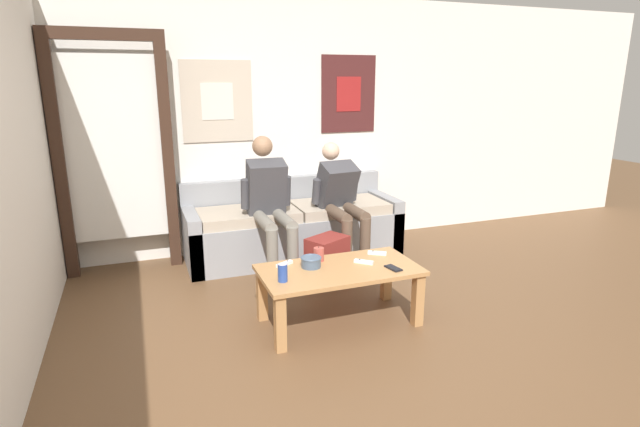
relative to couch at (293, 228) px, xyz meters
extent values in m
plane|color=brown|center=(-0.28, -2.30, -0.29)|extent=(18.00, 18.00, 0.00)
cube|color=white|center=(-0.28, 0.38, 0.99)|extent=(10.00, 0.05, 2.55)
cube|color=beige|center=(-0.64, 0.34, 1.24)|extent=(0.68, 0.01, 0.77)
cube|color=silver|center=(-0.64, 0.34, 1.24)|extent=(0.31, 0.01, 0.35)
cube|color=#471E1E|center=(0.74, 0.34, 1.30)|extent=(0.61, 0.01, 0.79)
cube|color=maroon|center=(0.74, 0.34, 1.30)|extent=(0.28, 0.01, 0.36)
cube|color=#382319|center=(-2.05, 0.15, 0.74)|extent=(0.10, 0.10, 2.05)
cube|color=#382319|center=(-1.15, 0.15, 0.74)|extent=(0.10, 0.10, 2.05)
cube|color=#382319|center=(-1.60, 0.15, 1.81)|extent=(1.00, 0.10, 0.10)
cube|color=silver|center=(-1.60, 0.17, 0.84)|extent=(0.82, 0.02, 1.64)
cube|color=gray|center=(0.00, 0.29, 0.09)|extent=(2.12, 0.13, 0.76)
cube|color=gray|center=(0.00, -0.08, -0.07)|extent=(2.12, 0.61, 0.43)
cube|color=gray|center=(-1.00, -0.08, -0.01)|extent=(0.12, 0.61, 0.55)
cube|color=gray|center=(1.00, -0.08, -0.01)|extent=(0.12, 0.61, 0.55)
cube|color=#B2A38E|center=(-0.47, -0.08, 0.20)|extent=(0.92, 0.57, 0.10)
cube|color=#B2A38E|center=(0.47, -0.08, 0.20)|extent=(0.92, 0.57, 0.10)
cube|color=#B27F4C|center=(-0.13, -1.52, 0.12)|extent=(1.14, 0.59, 0.03)
cube|color=#B27F4C|center=(-0.65, -1.28, -0.09)|extent=(0.07, 0.07, 0.39)
cube|color=#B27F4C|center=(0.39, -1.28, -0.09)|extent=(0.07, 0.07, 0.39)
cube|color=#B27F4C|center=(-0.65, -1.76, -0.09)|extent=(0.07, 0.07, 0.39)
cube|color=#B27F4C|center=(0.39, -1.76, -0.09)|extent=(0.07, 0.07, 0.39)
cylinder|color=gray|center=(-0.42, -0.55, 0.25)|extent=(0.11, 0.44, 0.11)
cylinder|color=gray|center=(-0.42, -0.77, -0.01)|extent=(0.10, 0.10, 0.51)
cube|color=#232328|center=(-0.42, -0.84, -0.26)|extent=(0.11, 0.25, 0.05)
cylinder|color=gray|center=(-0.24, -0.55, 0.25)|extent=(0.11, 0.44, 0.11)
cylinder|color=gray|center=(-0.24, -0.77, -0.01)|extent=(0.10, 0.10, 0.51)
cube|color=#232328|center=(-0.24, -0.84, -0.26)|extent=(0.11, 0.25, 0.05)
cube|color=#3F3F44|center=(-0.33, -0.27, 0.49)|extent=(0.35, 0.35, 0.54)
sphere|color=#9E7556|center=(-0.33, -0.17, 0.86)|extent=(0.19, 0.19, 0.19)
cylinder|color=#3F3F44|center=(-0.53, -0.26, 0.45)|extent=(0.08, 0.11, 0.28)
cylinder|color=#3F3F44|center=(-0.14, -0.26, 0.45)|extent=(0.08, 0.11, 0.28)
cylinder|color=brown|center=(0.28, -0.53, 0.25)|extent=(0.11, 0.40, 0.11)
cylinder|color=brown|center=(0.28, -0.73, -0.01)|extent=(0.10, 0.10, 0.51)
cube|color=#232328|center=(0.28, -0.80, -0.26)|extent=(0.11, 0.25, 0.05)
cylinder|color=brown|center=(0.46, -0.53, 0.25)|extent=(0.11, 0.40, 0.11)
cylinder|color=brown|center=(0.46, -0.73, -0.01)|extent=(0.10, 0.10, 0.51)
cube|color=#232328|center=(0.46, -0.80, -0.26)|extent=(0.11, 0.25, 0.05)
cube|color=#3F3F44|center=(0.37, -0.24, 0.45)|extent=(0.39, 0.42, 0.50)
sphere|color=beige|center=(0.37, -0.10, 0.77)|extent=(0.17, 0.17, 0.17)
cylinder|color=#3F3F44|center=(0.17, -0.22, 0.41)|extent=(0.08, 0.13, 0.26)
cylinder|color=#3F3F44|center=(0.56, -0.22, 0.41)|extent=(0.08, 0.13, 0.26)
cube|color=maroon|center=(0.06, -0.81, -0.08)|extent=(0.41, 0.37, 0.42)
cube|color=maroon|center=(0.11, -0.90, -0.17)|extent=(0.25, 0.18, 0.19)
cylinder|color=#475B75|center=(-0.31, -1.43, 0.18)|extent=(0.14, 0.14, 0.07)
torus|color=#475B75|center=(-0.31, -1.43, 0.21)|extent=(0.15, 0.15, 0.02)
cylinder|color=#B24C42|center=(-0.22, -1.33, 0.19)|extent=(0.08, 0.08, 0.10)
cylinder|color=black|center=(-0.22, -1.33, 0.25)|extent=(0.00, 0.00, 0.01)
cylinder|color=#28479E|center=(-0.58, -1.61, 0.20)|extent=(0.07, 0.07, 0.12)
cylinder|color=silver|center=(-0.58, -1.61, 0.26)|extent=(0.06, 0.06, 0.00)
cube|color=white|center=(0.08, -1.50, 0.15)|extent=(0.13, 0.12, 0.02)
cylinder|color=#333842|center=(0.05, -1.47, 0.16)|extent=(0.01, 0.01, 0.00)
cube|color=white|center=(0.25, -1.36, 0.15)|extent=(0.14, 0.11, 0.02)
cylinder|color=#333842|center=(0.23, -1.34, 0.16)|extent=(0.01, 0.01, 0.00)
cube|color=white|center=(-0.48, -1.33, 0.15)|extent=(0.14, 0.10, 0.02)
cylinder|color=#333842|center=(-0.45, -1.32, 0.16)|extent=(0.01, 0.01, 0.00)
cube|color=black|center=(0.23, -1.67, 0.14)|extent=(0.09, 0.15, 0.01)
cube|color=black|center=(0.23, -1.67, 0.15)|extent=(0.08, 0.13, 0.00)
camera|label=1|loc=(-1.44, -4.61, 1.45)|focal=28.00mm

